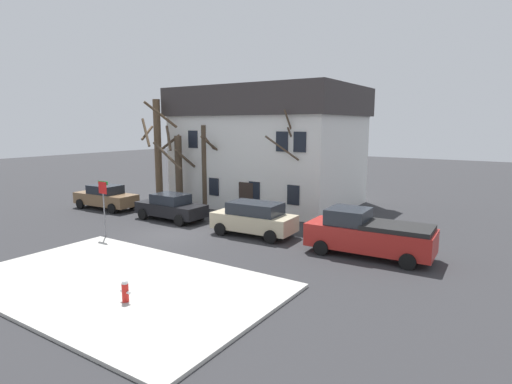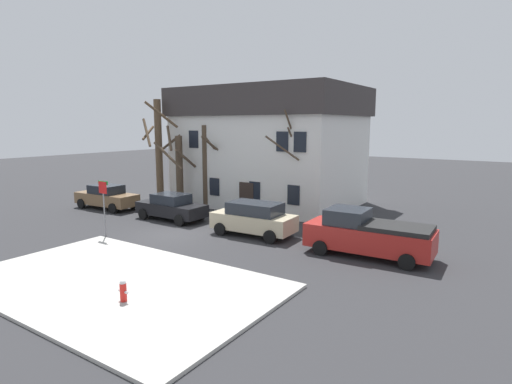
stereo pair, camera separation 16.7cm
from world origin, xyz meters
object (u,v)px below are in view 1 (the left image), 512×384
object	(u,v)px
car_brown_sedan	(106,197)
fire_hydrant	(125,290)
tree_bare_near	(157,150)
car_beige_wagon	(254,218)
tree_bare_far	(207,161)
street_sign_pole	(103,199)
tree_bare_end	(281,161)
car_black_sedan	(171,207)
building_main	(269,146)
pickup_truck_red	(368,234)
tree_bare_mid	(178,168)

from	to	relation	value
car_brown_sedan	fire_hydrant	world-z (taller)	car_brown_sedan
tree_bare_near	car_brown_sedan	bearing A→B (deg)	-122.78
tree_bare_near	car_brown_sedan	world-z (taller)	tree_bare_near
tree_bare_near	car_beige_wagon	bearing A→B (deg)	-17.41
tree_bare_far	street_sign_pole	size ratio (longest dim) A/B	2.29
tree_bare_far	car_beige_wagon	bearing A→B (deg)	-32.27
tree_bare_near	tree_bare_end	xyz separation A→B (m)	(9.66, 1.00, -0.41)
tree_bare_near	car_beige_wagon	size ratio (longest dim) A/B	1.68
tree_bare_far	car_black_sedan	distance (m)	4.78
building_main	pickup_truck_red	bearing A→B (deg)	-39.15
tree_bare_mid	fire_hydrant	size ratio (longest dim) A/B	7.84
car_black_sedan	street_sign_pole	bearing A→B (deg)	-87.85
tree_bare_near	car_black_sedan	bearing A→B (deg)	-36.12
car_brown_sedan	fire_hydrant	xyz separation A→B (m)	(13.72, -9.67, -0.34)
tree_bare_near	tree_bare_mid	xyz separation A→B (m)	(1.95, -0.01, -1.16)
tree_bare_end	car_brown_sedan	xyz separation A→B (m)	(-11.66, -4.10, -2.73)
building_main	tree_bare_end	bearing A→B (deg)	-50.19
tree_bare_far	street_sign_pole	xyz separation A→B (m)	(0.67, -8.98, -1.22)
tree_bare_end	car_black_sedan	world-z (taller)	tree_bare_end
tree_bare_near	car_beige_wagon	world-z (taller)	tree_bare_near
car_brown_sedan	tree_bare_near	bearing A→B (deg)	57.22
tree_bare_mid	car_black_sedan	bearing A→B (deg)	-53.39
tree_bare_end	tree_bare_mid	bearing A→B (deg)	-172.54
tree_bare_far	tree_bare_near	bearing A→B (deg)	-165.53
car_brown_sedan	fire_hydrant	distance (m)	16.79
tree_bare_end	car_brown_sedan	distance (m)	12.66
tree_bare_near	fire_hydrant	bearing A→B (deg)	-47.46
pickup_truck_red	car_beige_wagon	bearing A→B (deg)	179.30
building_main	fire_hydrant	size ratio (longest dim) A/B	17.31
car_beige_wagon	fire_hydrant	bearing A→B (deg)	-82.58
car_beige_wagon	tree_bare_near	bearing A→B (deg)	162.59
car_black_sedan	fire_hydrant	size ratio (longest dim) A/B	6.27
building_main	fire_hydrant	xyz separation A→B (m)	(5.48, -17.88, -3.77)
tree_bare_far	car_brown_sedan	world-z (taller)	tree_bare_far
car_black_sedan	pickup_truck_red	size ratio (longest dim) A/B	0.82
building_main	street_sign_pole	bearing A→B (deg)	-97.92
tree_bare_near	street_sign_pole	xyz separation A→B (m)	(4.42, -8.01, -1.90)
car_beige_wagon	street_sign_pole	world-z (taller)	street_sign_pole
tree_bare_far	car_black_sedan	size ratio (longest dim) A/B	1.49
car_brown_sedan	car_beige_wagon	world-z (taller)	car_beige_wagon
tree_bare_mid	tree_bare_end	xyz separation A→B (m)	(7.71, 1.01, 0.74)
building_main	car_black_sedan	xyz separation A→B (m)	(-2.01, -8.19, -3.45)
building_main	tree_bare_near	bearing A→B (deg)	-140.75
building_main	car_brown_sedan	xyz separation A→B (m)	(-8.24, -8.20, -3.43)
tree_bare_end	fire_hydrant	distance (m)	14.26
tree_bare_far	tree_bare_end	xyz separation A→B (m)	(5.91, 0.03, 0.27)
tree_bare_mid	tree_bare_far	xyz separation A→B (m)	(1.80, 0.98, 0.47)
car_black_sedan	car_beige_wagon	bearing A→B (deg)	-1.83
tree_bare_mid	car_beige_wagon	xyz separation A→B (m)	(8.54, -3.28, -1.91)
tree_bare_end	street_sign_pole	world-z (taller)	tree_bare_end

